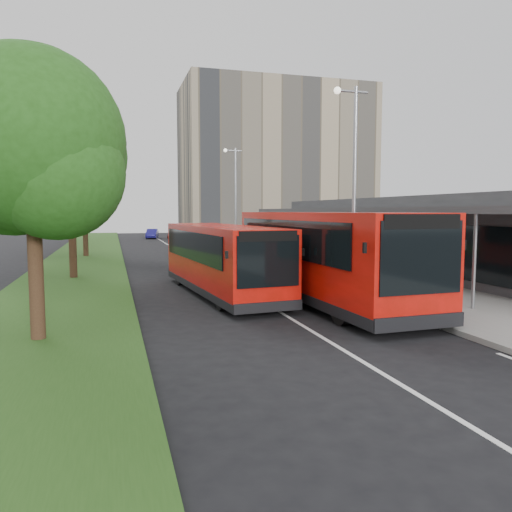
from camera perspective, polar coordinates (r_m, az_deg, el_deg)
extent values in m
plane|color=black|center=(17.35, 1.52, -5.70)|extent=(120.00, 120.00, 0.00)
cube|color=gray|center=(38.05, 1.02, 0.35)|extent=(5.00, 80.00, 0.15)
cube|color=#264B18|center=(36.43, -18.92, -0.19)|extent=(5.00, 80.00, 0.10)
cube|color=silver|center=(31.83, -6.68, -0.76)|extent=(0.12, 70.00, 0.01)
cube|color=silver|center=(16.88, 14.43, -6.15)|extent=(0.12, 2.00, 0.01)
cube|color=silver|center=(22.18, 6.54, -3.33)|extent=(0.12, 2.00, 0.01)
cube|color=silver|center=(27.76, 1.77, -1.59)|extent=(0.12, 2.00, 0.01)
cube|color=silver|center=(33.49, -1.38, -0.43)|extent=(0.12, 2.00, 0.01)
cube|color=silver|center=(39.30, -3.60, 0.39)|extent=(0.12, 2.00, 0.01)
cube|color=silver|center=(45.16, -5.25, 1.00)|extent=(0.12, 2.00, 0.01)
cube|color=silver|center=(51.05, -6.52, 1.46)|extent=(0.12, 2.00, 0.01)
cube|color=silver|center=(56.96, -7.53, 1.83)|extent=(0.12, 2.00, 0.01)
cube|color=silver|center=(62.89, -8.34, 2.13)|extent=(0.12, 2.00, 0.01)
cube|color=tan|center=(61.57, 2.15, 10.50)|extent=(22.00, 12.00, 18.00)
cube|color=#303032|center=(29.16, 17.60, 2.43)|extent=(5.00, 26.00, 4.00)
cube|color=black|center=(27.86, 13.26, 1.59)|extent=(0.06, 24.00, 2.20)
cube|color=#303032|center=(27.21, 10.98, 5.13)|extent=(2.80, 26.00, 0.25)
cylinder|color=gray|center=(17.32, 23.68, -0.64)|extent=(0.12, 0.12, 3.30)
cylinder|color=gray|center=(36.97, 1.34, 2.65)|extent=(0.12, 0.12, 3.30)
cylinder|color=#392116|center=(13.45, -23.85, -1.70)|extent=(0.36, 0.36, 3.53)
sphere|color=#204C14|center=(13.47, -24.36, 11.99)|extent=(4.49, 4.49, 4.49)
sphere|color=#204C14|center=(12.93, -21.82, 8.81)|extent=(3.21, 3.21, 3.21)
sphere|color=#204C14|center=(13.98, -26.03, 9.34)|extent=(3.53, 3.53, 3.53)
cylinder|color=#392116|center=(25.33, -20.25, 2.16)|extent=(0.36, 0.36, 4.16)
sphere|color=#204C14|center=(25.44, -20.52, 10.70)|extent=(5.30, 5.30, 5.30)
sphere|color=#204C14|center=(24.92, -19.13, 8.68)|extent=(3.78, 3.78, 3.78)
sphere|color=#204C14|center=(25.91, -21.51, 9.09)|extent=(4.16, 4.16, 4.16)
cylinder|color=#392116|center=(37.31, -18.93, 2.66)|extent=(0.36, 0.36, 3.65)
sphere|color=#204C14|center=(37.33, -19.08, 7.76)|extent=(4.64, 4.64, 4.64)
sphere|color=#204C14|center=(36.87, -18.13, 6.53)|extent=(3.32, 3.32, 3.32)
sphere|color=#204C14|center=(37.83, -19.77, 6.82)|extent=(3.65, 3.65, 3.65)
cylinder|color=gray|center=(20.52, 11.17, 7.53)|extent=(0.16, 0.16, 8.00)
cylinder|color=gray|center=(20.94, 10.85, 17.99)|extent=(1.40, 0.10, 0.10)
sphere|color=silver|center=(20.68, 9.29, 18.18)|extent=(0.28, 0.28, 0.28)
cylinder|color=gray|center=(39.38, -2.35, 6.44)|extent=(0.16, 0.16, 8.00)
cylinder|color=gray|center=(39.60, -2.66, 11.95)|extent=(1.40, 0.10, 0.10)
sphere|color=silver|center=(39.46, -3.52, 11.97)|extent=(0.28, 0.28, 0.28)
cube|color=red|center=(18.12, 7.62, 0.46)|extent=(3.13, 11.38, 2.85)
cube|color=black|center=(18.29, 7.57, -3.88)|extent=(3.15, 11.40, 0.32)
cube|color=black|center=(13.27, 18.40, -0.18)|extent=(2.42, 0.15, 1.88)
cube|color=black|center=(23.30, 1.53, 2.67)|extent=(2.36, 0.14, 1.40)
cube|color=black|center=(17.83, 3.25, 2.07)|extent=(0.43, 9.66, 1.29)
cube|color=black|center=(19.01, 10.91, 2.17)|extent=(0.43, 9.66, 1.29)
cube|color=black|center=(13.51, 18.22, -7.23)|extent=(2.69, 0.19, 0.38)
cube|color=black|center=(13.21, 18.54, 3.76)|extent=(2.26, 0.13, 0.38)
cube|color=black|center=(12.61, 12.31, 0.92)|extent=(0.08, 0.08, 0.27)
cube|color=black|center=(14.37, 22.68, 1.15)|extent=(0.08, 0.08, 0.27)
cylinder|color=black|center=(14.57, 9.87, -5.94)|extent=(0.36, 0.98, 0.97)
cylinder|color=black|center=(15.75, 17.16, -5.26)|extent=(0.36, 0.98, 0.97)
cylinder|color=black|center=(21.20, 0.50, -2.39)|extent=(0.36, 0.98, 0.97)
cylinder|color=black|center=(22.03, 6.06, -2.13)|extent=(0.36, 0.98, 0.97)
cube|color=red|center=(19.50, -3.98, -0.03)|extent=(3.11, 9.62, 2.39)
cube|color=black|center=(19.64, -3.96, -3.42)|extent=(3.13, 9.64, 0.27)
cube|color=black|center=(15.03, 1.44, -0.62)|extent=(2.02, 0.24, 1.58)
cube|color=black|center=(24.03, -7.37, 1.83)|extent=(1.98, 0.23, 1.17)
cube|color=black|center=(19.42, -7.45, 1.18)|extent=(0.80, 8.07, 1.08)
cube|color=black|center=(20.09, -1.10, 1.35)|extent=(0.80, 8.07, 1.08)
cube|color=black|center=(15.23, 1.44, -5.85)|extent=(2.25, 0.29, 0.32)
cube|color=black|center=(14.97, 1.46, 2.29)|extent=(1.89, 0.21, 0.32)
cube|color=black|center=(14.76, -3.37, 0.15)|extent=(0.09, 0.09, 0.23)
cube|color=black|center=(15.72, 5.40, 0.44)|extent=(0.09, 0.09, 0.23)
cylinder|color=black|center=(16.47, -3.90, -4.87)|extent=(0.34, 0.83, 0.81)
cylinder|color=black|center=(17.12, 2.16, -4.47)|extent=(0.34, 0.83, 0.81)
cylinder|color=black|center=(22.32, -8.64, -2.27)|extent=(0.34, 0.83, 0.81)
cylinder|color=black|center=(22.80, -4.00, -2.07)|extent=(0.34, 0.83, 0.81)
cylinder|color=#371E16|center=(27.47, 7.13, -0.50)|extent=(0.57, 0.57, 0.85)
cylinder|color=yellow|center=(34.43, 0.33, 0.72)|extent=(0.16, 0.16, 0.91)
imported|color=#59140C|center=(55.97, -8.96, 2.28)|extent=(2.27, 3.27, 1.03)
imported|color=navy|center=(60.80, -11.79, 2.51)|extent=(1.81, 3.64, 1.15)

